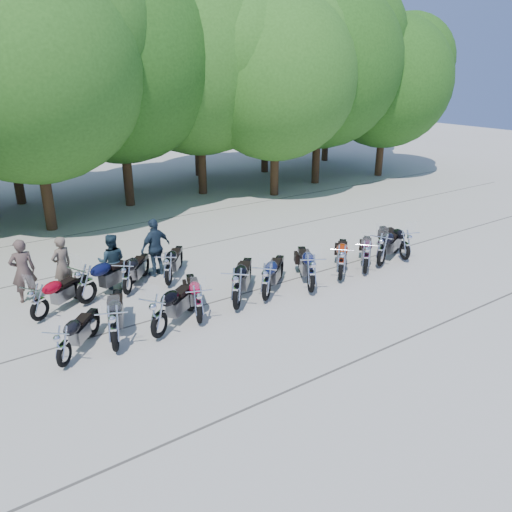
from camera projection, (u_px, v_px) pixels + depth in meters
ground at (286, 309)px, 13.89m from camera, size 90.00×90.00×0.00m
tree_3 at (27, 66)px, 18.41m from camera, size 8.70×8.70×10.67m
tree_4 at (117, 59)px, 21.89m from camera, size 9.13×9.13×11.20m
tree_5 at (198, 61)px, 24.16m from camera, size 9.04×9.04×11.10m
tree_6 at (276, 77)px, 24.15m from camera, size 8.00×8.00×9.82m
tree_7 at (320, 65)px, 26.61m from camera, size 8.79×8.79×10.79m
tree_8 at (386, 82)px, 28.94m from camera, size 7.53×7.53×9.25m
tree_11 at (2, 86)px, 22.60m from camera, size 7.56×7.56×9.28m
tree_12 at (120, 79)px, 25.49m from camera, size 7.88×7.88×9.67m
tree_13 at (195, 72)px, 28.74m from camera, size 8.31×8.31×10.20m
tree_14 at (265, 75)px, 29.86m from camera, size 8.02×8.02×9.84m
tree_15 at (330, 55)px, 33.28m from camera, size 9.67×9.67×11.86m
motorcycle_0 at (63, 345)px, 10.96m from camera, size 1.81×1.93×1.15m
motorcycle_1 at (114, 327)px, 11.53m from camera, size 1.58×2.46×1.34m
motorcycle_2 at (159, 315)px, 12.10m from camera, size 2.35×1.93×1.33m
motorcycle_3 at (198, 303)px, 12.82m from camera, size 1.38×2.27×1.23m
motorcycle_4 at (237, 288)px, 13.51m from camera, size 2.23×2.34×1.40m
motorcycle_5 at (266, 281)px, 14.06m from camera, size 2.20×2.03×1.30m
motorcycle_6 at (311, 272)px, 14.54m from camera, size 1.88×2.47×1.38m
motorcycle_7 at (341, 262)px, 15.38m from camera, size 2.19×2.19×1.34m
motorcycle_8 at (366, 256)px, 15.90m from camera, size 2.12×2.05×1.28m
motorcycle_9 at (382, 249)px, 16.48m from camera, size 2.45×1.62×1.34m
motorcycle_10 at (406, 244)px, 17.04m from camera, size 1.47×2.33×1.27m
motorcycle_11 at (38, 301)px, 12.95m from camera, size 2.15×1.69×1.21m
motorcycle_12 at (86, 283)px, 13.85m from camera, size 2.49×1.68×1.36m
motorcycle_13 at (127, 277)px, 14.46m from camera, size 1.88×2.04×1.20m
motorcycle_14 at (168, 268)px, 15.05m from camera, size 1.84×2.12×1.23m
rider_0 at (23, 271)px, 14.02m from camera, size 0.69×0.47×1.87m
rider_1 at (112, 261)px, 14.93m from camera, size 1.02×0.93×1.71m
rider_2 at (156, 247)px, 15.81m from camera, size 1.19×0.73×1.89m
rider_3 at (62, 265)px, 14.54m from camera, size 0.75×0.63×1.76m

